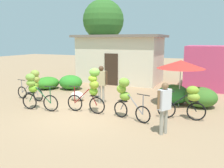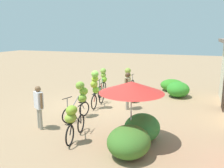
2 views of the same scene
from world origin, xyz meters
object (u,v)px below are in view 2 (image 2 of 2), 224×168
object	(u,v)px
person_bystander	(128,87)
person_vendor	(39,103)
bicycle_leftmost	(128,77)
bicycle_near_pile	(103,80)
bicycle_by_shop	(81,97)
bicycle_rightmost	(73,119)
bicycle_center_loaded	(96,86)
market_umbrella	(132,87)
produce_sack	(134,97)

from	to	relation	value
person_bystander	person_vendor	bearing A→B (deg)	-35.43
bicycle_leftmost	bicycle_near_pile	bearing A→B (deg)	-47.05
bicycle_near_pile	bicycle_by_shop	xyz separation A→B (m)	(3.76, 0.52, 0.02)
bicycle_rightmost	person_bystander	xyz separation A→B (m)	(-3.82, 0.69, 0.29)
bicycle_near_pile	bicycle_center_loaded	distance (m)	2.42
person_vendor	person_bystander	xyz separation A→B (m)	(-3.30, 2.35, 0.07)
market_umbrella	person_vendor	xyz separation A→B (m)	(0.05, -3.40, -0.83)
bicycle_center_loaded	bicycle_by_shop	world-z (taller)	bicycle_center_loaded
produce_sack	person_vendor	bearing A→B (deg)	-27.01
bicycle_rightmost	person_vendor	bearing A→B (deg)	-107.52
bicycle_near_pile	bicycle_by_shop	distance (m)	3.79
bicycle_rightmost	produce_sack	size ratio (longest dim) A/B	2.40
market_umbrella	bicycle_leftmost	world-z (taller)	market_umbrella
bicycle_by_shop	bicycle_rightmost	size ratio (longest dim) A/B	0.91
person_vendor	bicycle_center_loaded	bearing A→B (deg)	162.94
market_umbrella	bicycle_by_shop	distance (m)	3.09
person_vendor	person_bystander	bearing A→B (deg)	144.57
bicycle_near_pile	produce_sack	xyz separation A→B (m)	(0.76, 1.99, -0.66)
bicycle_rightmost	person_bystander	bearing A→B (deg)	169.76
market_umbrella	produce_sack	bearing A→B (deg)	-166.66
market_umbrella	bicycle_by_shop	world-z (taller)	market_umbrella
bicycle_near_pile	bicycle_by_shop	bearing A→B (deg)	7.86
bicycle_leftmost	bicycle_by_shop	size ratio (longest dim) A/B	1.09
person_vendor	produce_sack	bearing A→B (deg)	152.99
bicycle_rightmost	produce_sack	bearing A→B (deg)	172.47
bicycle_leftmost	bicycle_near_pile	size ratio (longest dim) A/B	1.01
bicycle_leftmost	person_bystander	world-z (taller)	person_bystander
bicycle_near_pile	bicycle_rightmost	world-z (taller)	bicycle_near_pile
bicycle_near_pile	bicycle_by_shop	size ratio (longest dim) A/B	1.09
market_umbrella	bicycle_rightmost	world-z (taller)	market_umbrella
bicycle_near_pile	person_vendor	distance (m)	5.34
bicycle_near_pile	bicycle_rightmost	xyz separation A→B (m)	(5.85, 1.31, -0.12)
bicycle_by_shop	person_vendor	size ratio (longest dim) A/B	0.95
market_umbrella	bicycle_near_pile	bearing A→B (deg)	-149.89
market_umbrella	produce_sack	world-z (taller)	market_umbrella
bicycle_by_shop	produce_sack	xyz separation A→B (m)	(-3.00, 1.47, -0.68)
bicycle_by_shop	bicycle_leftmost	bearing A→B (deg)	172.47
bicycle_by_shop	bicycle_center_loaded	bearing A→B (deg)	177.78
market_umbrella	produce_sack	xyz separation A→B (m)	(-4.52, -1.07, -1.59)
bicycle_by_shop	bicycle_rightmost	xyz separation A→B (m)	(2.09, 0.80, -0.14)
bicycle_near_pile	person_vendor	size ratio (longest dim) A/B	1.04
bicycle_leftmost	person_vendor	distance (m)	6.58
market_umbrella	person_bystander	bearing A→B (deg)	-162.02
bicycle_leftmost	bicycle_near_pile	xyz separation A→B (m)	(1.08, -1.16, -0.01)
bicycle_leftmost	person_bystander	distance (m)	3.22
bicycle_by_shop	produce_sack	world-z (taller)	bicycle_by_shop
bicycle_near_pile	person_vendor	xyz separation A→B (m)	(5.32, -0.34, 0.10)
bicycle_near_pile	bicycle_rightmost	size ratio (longest dim) A/B	0.99
bicycle_center_loaded	bicycle_rightmost	size ratio (longest dim) A/B	1.06
bicycle_near_pile	person_bystander	size ratio (longest dim) A/B	0.97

